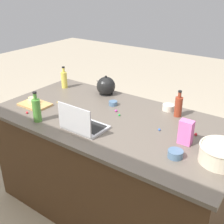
% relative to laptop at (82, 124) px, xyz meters
% --- Properties ---
extents(ground_plane, '(12.00, 12.00, 0.00)m').
position_rel_laptop_xyz_m(ground_plane, '(-0.06, -0.29, -0.95)').
color(ground_plane, '#B7A88E').
extents(island_counter, '(1.97, 1.02, 0.90)m').
position_rel_laptop_xyz_m(island_counter, '(-0.06, -0.29, -0.50)').
color(island_counter, '#4C331E').
rests_on(island_counter, ground).
extents(laptop, '(0.31, 0.24, 0.22)m').
position_rel_laptop_xyz_m(laptop, '(0.00, 0.00, 0.00)').
color(laptop, '#B7B7BC').
rests_on(laptop, island_counter).
extents(mixing_bowl_large, '(0.26, 0.26, 0.12)m').
position_rel_laptop_xyz_m(mixing_bowl_large, '(-0.94, -0.18, 0.01)').
color(mixing_bowl_large, beige).
rests_on(mixing_bowl_large, island_counter).
extents(bottle_oil, '(0.06, 0.06, 0.22)m').
position_rel_laptop_xyz_m(bottle_oil, '(0.73, -0.58, 0.04)').
color(bottle_oil, '#DBC64C').
rests_on(bottle_oil, island_counter).
extents(bottle_soy, '(0.06, 0.06, 0.22)m').
position_rel_laptop_xyz_m(bottle_soy, '(-0.48, -0.62, 0.04)').
color(bottle_soy, maroon).
rests_on(bottle_soy, island_counter).
extents(bottle_olive, '(0.06, 0.06, 0.24)m').
position_rel_laptop_xyz_m(bottle_olive, '(0.38, 0.09, 0.05)').
color(bottle_olive, '#4C8C38').
rests_on(bottle_olive, island_counter).
extents(kettle, '(0.21, 0.18, 0.20)m').
position_rel_laptop_xyz_m(kettle, '(0.28, -0.68, 0.03)').
color(kettle, black).
rests_on(kettle, island_counter).
extents(cutting_board, '(0.27, 0.18, 0.02)m').
position_rel_laptop_xyz_m(cutting_board, '(0.63, -0.10, -0.04)').
color(cutting_board, tan).
rests_on(cutting_board, island_counter).
extents(butter_stick_left, '(0.11, 0.05, 0.04)m').
position_rel_laptop_xyz_m(butter_stick_left, '(0.67, -0.12, -0.01)').
color(butter_stick_left, '#F4E58C').
rests_on(butter_stick_left, cutting_board).
extents(butter_stick_right, '(0.11, 0.04, 0.04)m').
position_rel_laptop_xyz_m(butter_stick_right, '(0.63, -0.08, -0.01)').
color(butter_stick_right, '#F4E58C').
rests_on(butter_stick_right, cutting_board).
extents(ramekin_small, '(0.10, 0.10, 0.05)m').
position_rel_laptop_xyz_m(ramekin_small, '(-0.70, -0.07, -0.02)').
color(ramekin_small, slate).
rests_on(ramekin_small, island_counter).
extents(ramekin_medium, '(0.08, 0.08, 0.04)m').
position_rel_laptop_xyz_m(ramekin_medium, '(0.07, -0.50, -0.03)').
color(ramekin_medium, slate).
rests_on(ramekin_medium, island_counter).
extents(ramekin_wide, '(0.10, 0.10, 0.05)m').
position_rel_laptop_xyz_m(ramekin_wide, '(-0.37, -0.68, -0.02)').
color(ramekin_wide, beige).
rests_on(ramekin_wide, island_counter).
extents(candy_bag, '(0.09, 0.06, 0.17)m').
position_rel_laptop_xyz_m(candy_bag, '(-0.69, -0.26, 0.04)').
color(candy_bag, pink).
rests_on(candy_bag, island_counter).
extents(candy_0, '(0.02, 0.02, 0.02)m').
position_rel_laptop_xyz_m(candy_0, '(0.55, 0.05, -0.04)').
color(candy_0, red).
rests_on(candy_0, island_counter).
extents(candy_1, '(0.02, 0.02, 0.02)m').
position_rel_laptop_xyz_m(candy_1, '(-0.03, -0.40, -0.04)').
color(candy_1, '#CC3399').
rests_on(candy_1, island_counter).
extents(candy_2, '(0.02, 0.02, 0.02)m').
position_rel_laptop_xyz_m(candy_2, '(0.06, -0.09, -0.04)').
color(candy_2, red).
rests_on(candy_2, island_counter).
extents(candy_3, '(0.02, 0.02, 0.02)m').
position_rel_laptop_xyz_m(candy_3, '(-0.47, -0.32, -0.04)').
color(candy_3, blue).
rests_on(candy_3, island_counter).
extents(candy_4, '(0.01, 0.01, 0.01)m').
position_rel_laptop_xyz_m(candy_4, '(0.51, -0.25, -0.04)').
color(candy_4, yellow).
rests_on(candy_4, island_counter).
extents(candy_5, '(0.02, 0.02, 0.02)m').
position_rel_laptop_xyz_m(candy_5, '(-0.71, -0.40, -0.04)').
color(candy_5, red).
rests_on(candy_5, island_counter).
extents(candy_6, '(0.02, 0.02, 0.02)m').
position_rel_laptop_xyz_m(candy_6, '(-0.09, -0.35, -0.04)').
color(candy_6, green).
rests_on(candy_6, island_counter).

